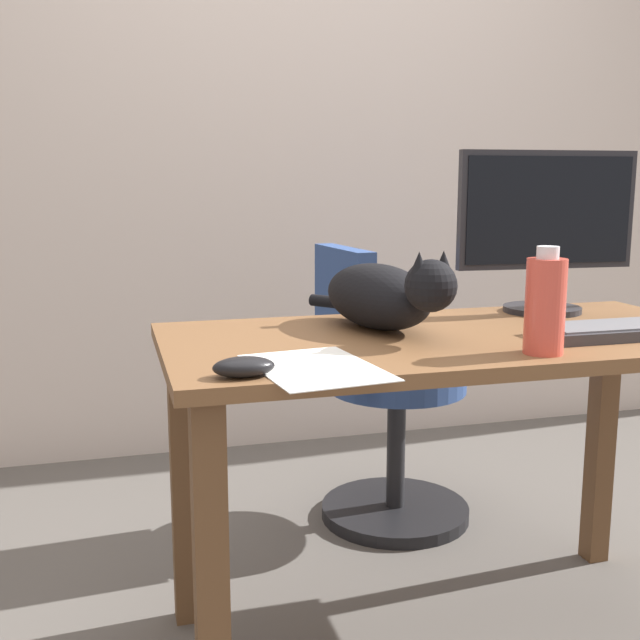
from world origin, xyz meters
TOP-DOWN VIEW (x-y plane):
  - ground_plane at (0.00, 0.00)m, footprint 8.00×8.00m
  - back_wall at (0.00, 1.52)m, footprint 6.00×0.04m
  - desk at (0.00, 0.00)m, footprint 1.30×0.63m
  - office_chair at (0.08, 0.67)m, footprint 0.48×0.48m
  - monitor at (0.35, 0.21)m, footprint 0.48×0.20m
  - keyboard at (0.37, -0.12)m, footprint 0.44×0.15m
  - cat at (-0.14, 0.09)m, footprint 0.25×0.61m
  - computer_mouse at (-0.52, -0.26)m, footprint 0.11×0.06m
  - paper_sheet at (-0.39, -0.23)m, footprint 0.24×0.32m
  - water_bottle at (0.08, -0.23)m, footprint 0.08×0.08m

SIDE VIEW (x-z plane):
  - ground_plane at x=0.00m, z-range 0.00..0.00m
  - office_chair at x=0.08m, z-range -0.07..0.83m
  - desk at x=0.00m, z-range 0.25..1.00m
  - paper_sheet at x=-0.39m, z-range 0.75..0.76m
  - keyboard at x=0.37m, z-range 0.75..0.78m
  - computer_mouse at x=-0.52m, z-range 0.75..0.79m
  - cat at x=-0.14m, z-range 0.74..0.93m
  - water_bottle at x=0.08m, z-range 0.75..0.96m
  - monitor at x=0.35m, z-range 0.77..1.19m
  - back_wall at x=0.00m, z-range 0.00..2.60m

